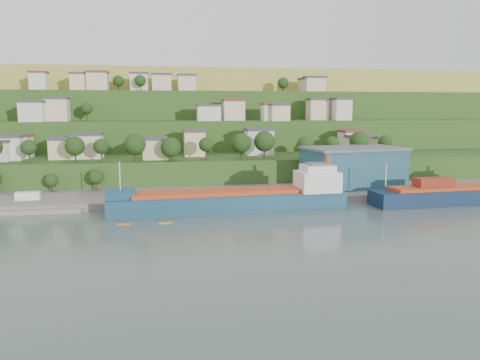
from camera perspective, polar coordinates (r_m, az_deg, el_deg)
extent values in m
plane|color=#43514B|center=(115.83, -2.48, -4.86)|extent=(500.00, 500.00, 0.00)
cube|color=slate|center=(146.33, 3.94, -2.01)|extent=(220.00, 26.00, 4.00)
cube|color=slate|center=(142.53, -26.23, -3.19)|extent=(40.00, 18.00, 2.40)
cube|color=#284719|center=(170.49, -4.83, -0.48)|extent=(260.00, 32.00, 20.00)
cube|color=#284719|center=(200.07, -5.56, 0.88)|extent=(280.00, 32.00, 44.00)
cube|color=#284719|center=(229.77, -6.10, 1.88)|extent=(300.00, 32.00, 70.00)
cube|color=olive|center=(303.27, -6.97, 3.52)|extent=(360.00, 120.00, 96.00)
cube|color=silver|center=(181.19, -25.61, 3.59)|extent=(9.57, 8.08, 7.34)
cube|color=maroon|center=(180.93, -25.69, 4.89)|extent=(10.17, 8.68, 0.90)
cube|color=silver|center=(175.64, -25.97, 3.47)|extent=(7.14, 8.92, 7.57)
cube|color=#3F3F44|center=(175.37, -26.06, 4.85)|extent=(7.74, 9.52, 0.90)
cube|color=beige|center=(172.26, -20.75, 3.52)|extent=(8.31, 8.41, 6.51)
cube|color=#3F3F44|center=(172.00, -20.82, 4.75)|extent=(8.91, 9.01, 0.90)
cube|color=beige|center=(170.69, -18.03, 3.87)|extent=(9.79, 7.71, 7.99)
cube|color=#3F3F44|center=(170.41, -18.10, 5.35)|extent=(10.39, 8.31, 0.90)
cube|color=beige|center=(162.69, -10.33, 3.69)|extent=(8.11, 7.92, 6.64)
cube|color=#3F3F44|center=(162.41, -10.36, 5.02)|extent=(8.71, 8.52, 0.90)
cube|color=beige|center=(171.08, -5.56, 4.39)|extent=(7.43, 7.55, 8.73)
cube|color=#3F3F44|center=(170.79, -5.59, 6.00)|extent=(8.03, 8.15, 0.90)
cube|color=silver|center=(175.56, 2.32, 4.57)|extent=(9.89, 7.52, 8.96)
cube|color=#3F3F44|center=(175.27, 2.33, 6.18)|extent=(10.49, 8.12, 0.90)
cube|color=silver|center=(189.10, 13.36, 4.49)|extent=(7.81, 8.96, 7.99)
cube|color=maroon|center=(188.84, 13.41, 5.84)|extent=(8.41, 9.56, 0.90)
cube|color=beige|center=(181.28, 14.46, 4.02)|extent=(9.56, 7.89, 6.34)
cube|color=#3F3F44|center=(181.04, 14.51, 5.16)|extent=(10.16, 8.49, 0.90)
cube|color=silver|center=(200.91, -23.96, 7.56)|extent=(9.01, 7.54, 7.37)
cube|color=#3F3F44|center=(200.92, -24.04, 8.73)|extent=(9.61, 8.14, 0.90)
cube|color=beige|center=(204.42, -21.39, 7.91)|extent=(8.73, 7.56, 8.80)
cube|color=#3F3F44|center=(204.46, -21.46, 9.27)|extent=(9.33, 8.16, 0.90)
cube|color=silver|center=(198.48, -3.83, 8.08)|extent=(9.61, 7.34, 6.01)
cube|color=#3F3F44|center=(198.47, -3.84, 9.08)|extent=(10.21, 7.94, 0.90)
cube|color=beige|center=(204.04, -0.79, 8.43)|extent=(8.96, 7.19, 8.23)
cube|color=maroon|center=(204.07, -0.80, 9.71)|extent=(9.56, 7.79, 0.90)
cube|color=silver|center=(200.23, 4.07, 8.16)|extent=(9.30, 7.76, 6.58)
cube|color=maroon|center=(200.23, 4.09, 9.23)|extent=(9.90, 8.36, 0.90)
cube|color=beige|center=(198.41, 4.75, 8.11)|extent=(7.58, 8.81, 6.34)
cube|color=#3F3F44|center=(198.41, 4.76, 9.16)|extent=(8.18, 9.41, 0.90)
cube|color=beige|center=(214.42, 9.37, 8.40)|extent=(8.22, 7.64, 8.77)
cube|color=#3F3F44|center=(214.45, 9.40, 9.69)|extent=(8.82, 8.24, 0.90)
cube|color=silver|center=(213.12, 12.16, 8.33)|extent=(7.19, 8.92, 8.88)
cube|color=#3F3F44|center=(213.15, 12.21, 9.65)|extent=(7.79, 9.52, 0.90)
cube|color=silver|center=(235.56, -23.30, 10.90)|extent=(7.21, 7.75, 7.92)
cube|color=maroon|center=(235.82, -23.37, 11.96)|extent=(7.81, 8.35, 0.90)
cube|color=beige|center=(231.53, -19.01, 11.13)|extent=(7.32, 7.78, 7.52)
cube|color=#3F3F44|center=(231.78, -19.07, 12.16)|extent=(7.92, 8.38, 0.90)
cube|color=beige|center=(228.91, -16.94, 11.33)|extent=(9.13, 9.00, 8.13)
cube|color=maroon|center=(229.19, -16.99, 12.46)|extent=(9.73, 9.60, 0.90)
cube|color=silver|center=(227.61, -12.18, 11.49)|extent=(8.10, 7.55, 7.87)
cube|color=#3F3F44|center=(227.87, -12.22, 12.60)|extent=(8.70, 8.15, 0.90)
cube|color=beige|center=(229.86, -9.53, 11.51)|extent=(8.97, 8.57, 7.62)
cube|color=#3F3F44|center=(230.12, -9.56, 12.57)|extent=(9.57, 9.17, 0.90)
cube|color=beige|center=(228.83, -6.49, 11.55)|extent=(8.42, 7.98, 7.36)
cube|color=#3F3F44|center=(229.07, -6.51, 12.58)|extent=(9.02, 8.58, 0.90)
cube|color=beige|center=(242.23, 8.36, 11.24)|extent=(8.76, 8.60, 6.35)
cube|color=#3F3F44|center=(242.43, 8.38, 12.09)|extent=(9.36, 9.20, 0.90)
cube|color=beige|center=(237.83, 9.02, 11.33)|extent=(9.83, 7.61, 6.81)
cube|color=#3F3F44|center=(238.04, 9.04, 12.25)|extent=(10.43, 8.21, 0.90)
cylinder|color=#382619|center=(163.07, -24.30, 2.54)|extent=(0.50, 0.50, 3.64)
sphere|color=black|center=(162.80, -24.37, 3.65)|extent=(4.87, 4.87, 4.87)
cylinder|color=#382619|center=(159.52, -19.42, 2.67)|extent=(0.50, 0.50, 3.50)
sphere|color=black|center=(159.22, -19.49, 3.92)|extent=(6.24, 6.24, 6.24)
cylinder|color=#382619|center=(157.15, -16.53, 2.77)|extent=(0.50, 0.50, 3.74)
sphere|color=black|center=(156.86, -16.58, 3.94)|extent=(4.95, 4.95, 4.95)
cylinder|color=#382619|center=(155.57, -12.64, 2.87)|extent=(0.50, 0.50, 3.79)
sphere|color=black|center=(155.24, -12.69, 4.27)|extent=(6.95, 6.95, 6.95)
cylinder|color=#382619|center=(154.98, -8.41, 2.78)|extent=(0.50, 0.50, 2.79)
sphere|color=black|center=(154.69, -8.44, 3.96)|extent=(6.55, 6.55, 6.55)
cylinder|color=#382619|center=(157.65, -4.15, 3.15)|extent=(0.50, 0.50, 3.87)
sphere|color=black|center=(157.37, -4.17, 4.34)|extent=(4.92, 4.92, 4.92)
cylinder|color=#382619|center=(160.04, 0.14, 3.22)|extent=(0.50, 0.50, 3.65)
sphere|color=black|center=(159.73, 0.14, 4.54)|extent=(6.82, 6.82, 6.82)
cylinder|color=#382619|center=(161.72, 2.98, 3.32)|extent=(0.50, 0.50, 3.99)
sphere|color=black|center=(161.39, 2.99, 4.73)|extent=(7.18, 7.18, 7.18)
cylinder|color=#382619|center=(162.41, 7.96, 3.14)|extent=(0.50, 0.50, 3.23)
sphere|color=black|center=(162.12, 7.98, 4.29)|extent=(6.01, 6.01, 6.01)
cylinder|color=#382619|center=(168.26, 11.10, 3.32)|extent=(0.50, 0.50, 3.62)
sphere|color=black|center=(167.99, 11.13, 4.41)|extent=(5.08, 5.08, 5.08)
cylinder|color=#382619|center=(170.75, 14.28, 3.35)|extent=(0.50, 0.50, 4.01)
sphere|color=black|center=(170.45, 14.33, 4.65)|extent=(6.82, 6.82, 6.82)
cylinder|color=#382619|center=(176.31, 17.23, 3.36)|extent=(0.50, 0.50, 3.78)
sphere|color=black|center=(176.05, 17.28, 4.43)|extent=(5.16, 5.16, 5.16)
cylinder|color=#382619|center=(205.23, -18.14, 7.39)|extent=(0.50, 0.50, 3.85)
sphere|color=black|center=(205.20, -18.19, 8.30)|extent=(4.90, 4.90, 4.90)
cylinder|color=#382619|center=(220.17, -12.03, 10.98)|extent=(0.50, 0.50, 3.15)
sphere|color=black|center=(220.32, -12.06, 11.76)|extent=(5.19, 5.19, 5.19)
cylinder|color=#382619|center=(231.74, -14.58, 10.82)|extent=(0.50, 0.50, 3.49)
sphere|color=black|center=(231.89, -14.61, 11.61)|extent=(5.26, 5.26, 5.26)
cylinder|color=#382619|center=(239.22, 5.27, 10.95)|extent=(0.50, 0.50, 3.20)
sphere|color=black|center=(239.36, 5.28, 11.70)|extent=(5.58, 5.58, 5.58)
cube|color=navy|center=(125.90, -1.35, -3.12)|extent=(64.29, 13.59, 6.38)
cube|color=#B53B18|center=(124.94, -2.18, -1.46)|extent=(47.80, 10.85, 1.09)
cube|color=navy|center=(124.32, -14.36, -1.62)|extent=(7.85, 10.42, 1.82)
cube|color=silver|center=(130.60, 9.39, -0.16)|extent=(11.44, 9.72, 5.47)
cube|color=silver|center=(130.09, 9.43, 1.43)|extent=(8.60, 7.74, 1.82)
cube|color=#595B5E|center=(129.95, 9.44, 1.95)|extent=(5.77, 5.77, 0.55)
cylinder|color=#B53B18|center=(130.74, 10.59, 2.44)|extent=(1.15, 1.15, 2.74)
cylinder|color=silver|center=(123.61, -14.44, 0.46)|extent=(0.35, 0.35, 7.29)
cube|color=silver|center=(124.49, -13.07, -2.49)|extent=(13.32, 11.00, 0.23)
cube|color=#0C1A37|center=(150.48, 25.38, -2.08)|extent=(55.51, 12.01, 6.06)
cube|color=#B53B18|center=(148.87, 24.89, -0.79)|extent=(40.75, 9.60, 0.92)
cylinder|color=silver|center=(137.03, 17.37, 0.58)|extent=(0.31, 0.31, 6.43)
cube|color=maroon|center=(144.60, 22.53, -0.24)|extent=(11.24, 5.15, 2.39)
cube|color=#1C4655|center=(156.60, 13.59, 1.44)|extent=(32.18, 21.94, 12.00)
cube|color=#595B5E|center=(155.95, 13.68, 3.77)|extent=(33.31, 23.07, 0.80)
cube|color=white|center=(143.10, -24.44, -1.92)|extent=(6.59, 3.17, 2.99)
cube|color=silver|center=(138.69, -21.54, -2.54)|extent=(3.77, 1.86, 0.72)
cube|color=orange|center=(114.45, -13.97, -5.22)|extent=(3.41, 1.00, 0.25)
sphere|color=#3F3F44|center=(114.35, -13.98, -5.02)|extent=(0.59, 0.59, 0.59)
cube|color=#C39416|center=(113.76, -9.09, -5.16)|extent=(3.29, 1.50, 0.25)
sphere|color=#3F3F44|center=(113.67, -9.10, -4.96)|extent=(0.57, 0.57, 0.57)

